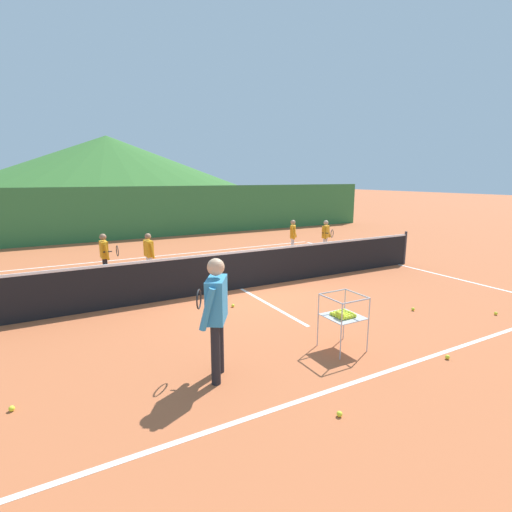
{
  "coord_description": "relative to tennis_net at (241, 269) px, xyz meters",
  "views": [
    {
      "loc": [
        -4.1,
        -8.23,
        2.74
      ],
      "look_at": [
        0.39,
        -0.07,
        0.81
      ],
      "focal_mm": 26.79,
      "sensor_mm": 36.0,
      "label": 1
    }
  ],
  "objects": [
    {
      "name": "tennis_ball_0",
      "position": [
        -0.76,
        -1.14,
        -0.47
      ],
      "size": [
        0.07,
        0.07,
        0.07
      ],
      "primitive_type": "sphere",
      "color": "yellow",
      "rests_on": "ground"
    },
    {
      "name": "student_0",
      "position": [
        -2.83,
        2.42,
        0.27
      ],
      "size": [
        0.41,
        0.61,
        1.28
      ],
      "color": "black",
      "rests_on": "ground"
    },
    {
      "name": "ball_cart",
      "position": [
        -0.09,
        -3.83,
        0.08
      ],
      "size": [
        0.58,
        0.58,
        0.9
      ],
      "color": "#B7B7BC",
      "rests_on": "ground"
    },
    {
      "name": "line_service_center",
      "position": [
        0.0,
        0.0,
        -0.5
      ],
      "size": [
        0.08,
        5.65,
        0.01
      ],
      "primitive_type": "cube",
      "color": "white",
      "rests_on": "ground"
    },
    {
      "name": "ground_plane",
      "position": [
        0.0,
        0.0,
        -0.5
      ],
      "size": [
        120.0,
        120.0,
        0.0
      ],
      "primitive_type": "plane",
      "color": "#BC6038"
    },
    {
      "name": "windscreen_fence",
      "position": [
        0.0,
        9.38,
        0.67
      ],
      "size": [
        24.77,
        0.08,
        2.35
      ],
      "primitive_type": "cube",
      "color": "#33753D",
      "rests_on": "ground"
    },
    {
      "name": "instructor",
      "position": [
        -2.22,
        -3.7,
        0.52
      ],
      "size": [
        0.57,
        0.84,
        1.7
      ],
      "color": "black",
      "rests_on": "ground"
    },
    {
      "name": "tennis_net",
      "position": [
        0.0,
        0.0,
        0.0
      ],
      "size": [
        11.84,
        0.08,
        1.05
      ],
      "color": "#333338",
      "rests_on": "ground"
    },
    {
      "name": "student_2",
      "position": [
        3.54,
        2.92,
        0.26
      ],
      "size": [
        0.44,
        0.47,
        1.26
      ],
      "color": "silver",
      "rests_on": "ground"
    },
    {
      "name": "tennis_ball_4",
      "position": [
        3.7,
        -4.15,
        -0.47
      ],
      "size": [
        0.07,
        0.07,
        0.07
      ],
      "primitive_type": "sphere",
      "color": "yellow",
      "rests_on": "ground"
    },
    {
      "name": "tennis_ball_2",
      "position": [
        -1.33,
        -5.21,
        -0.47
      ],
      "size": [
        0.07,
        0.07,
        0.07
      ],
      "primitive_type": "sphere",
      "color": "yellow",
      "rests_on": "ground"
    },
    {
      "name": "line_baseline_near",
      "position": [
        0.0,
        -4.73,
        -0.5
      ],
      "size": [
        11.26,
        0.08,
        0.01
      ],
      "primitive_type": "cube",
      "color": "white",
      "rests_on": "ground"
    },
    {
      "name": "student_1",
      "position": [
        -1.74,
        2.12,
        0.25
      ],
      "size": [
        0.22,
        0.5,
        1.26
      ],
      "color": "silver",
      "rests_on": "ground"
    },
    {
      "name": "student_3",
      "position": [
        4.64,
        2.44,
        0.24
      ],
      "size": [
        0.5,
        0.63,
        1.23
      ],
      "color": "silver",
      "rests_on": "ground"
    },
    {
      "name": "line_baseline_far",
      "position": [
        0.0,
        5.04,
        -0.5
      ],
      "size": [
        11.26,
        0.08,
        0.01
      ],
      "primitive_type": "cube",
      "color": "white",
      "rests_on": "ground"
    },
    {
      "name": "tennis_ball_3",
      "position": [
        -4.68,
        -3.24,
        -0.47
      ],
      "size": [
        0.07,
        0.07,
        0.07
      ],
      "primitive_type": "sphere",
      "color": "yellow",
      "rests_on": "ground"
    },
    {
      "name": "hill_0",
      "position": [
        7.49,
        72.99,
        4.83
      ],
      "size": [
        56.94,
        56.94,
        10.66
      ],
      "primitive_type": "cone",
      "color": "#38702D",
      "rests_on": "ground"
    },
    {
      "name": "tennis_ball_5",
      "position": [
        2.44,
        -3.17,
        -0.47
      ],
      "size": [
        0.07,
        0.07,
        0.07
      ],
      "primitive_type": "sphere",
      "color": "yellow",
      "rests_on": "ground"
    },
    {
      "name": "line_sideline_east",
      "position": [
        5.63,
        0.0,
        -0.5
      ],
      "size": [
        0.08,
        9.77,
        0.01
      ],
      "primitive_type": "cube",
      "color": "white",
      "rests_on": "ground"
    },
    {
      "name": "tennis_ball_1",
      "position": [
        1.09,
        -4.9,
        -0.47
      ],
      "size": [
        0.07,
        0.07,
        0.07
      ],
      "primitive_type": "sphere",
      "color": "yellow",
      "rests_on": "ground"
    }
  ]
}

